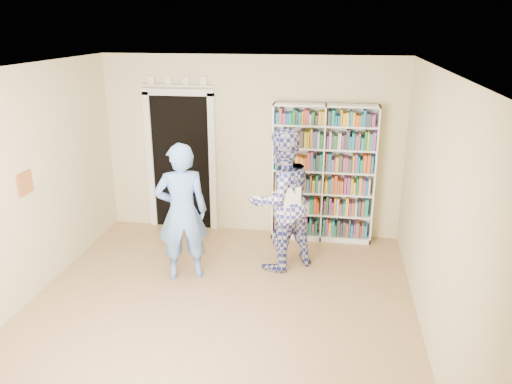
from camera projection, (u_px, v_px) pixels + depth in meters
The scene contains 11 objects.
floor at pixel (215, 316), 5.61m from camera, with size 5.00×5.00×0.00m, color #A27C4E.
ceiling at pixel (208, 71), 4.73m from camera, with size 5.00×5.00×0.00m, color white.
wall_back at pixel (251, 147), 7.51m from camera, with size 4.50×4.50×0.00m, color beige.
wall_left at pixel (13, 193), 5.50m from camera, with size 5.00×5.00×0.00m, color beige.
wall_right at pixel (438, 216), 4.84m from camera, with size 5.00×5.00×0.00m, color beige.
bookshelf at pixel (323, 173), 7.30m from camera, with size 1.49×0.28×2.05m.
doorway at pixel (181, 155), 7.70m from camera, with size 1.10×0.08×2.43m.
wall_art at pixel (25, 183), 5.67m from camera, with size 0.03×0.25×0.25m, color brown.
man_blue at pixel (182, 212), 6.21m from camera, with size 0.65×0.43×1.78m, color #6896E7.
man_plaid at pixel (281, 200), 6.47m from camera, with size 0.92×0.72×1.89m, color navy.
paper_sheet at pixel (292, 199), 6.20m from camera, with size 0.22×0.01×0.31m, color white.
Camera 1 is at (1.20, -4.72, 3.15)m, focal length 35.00 mm.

